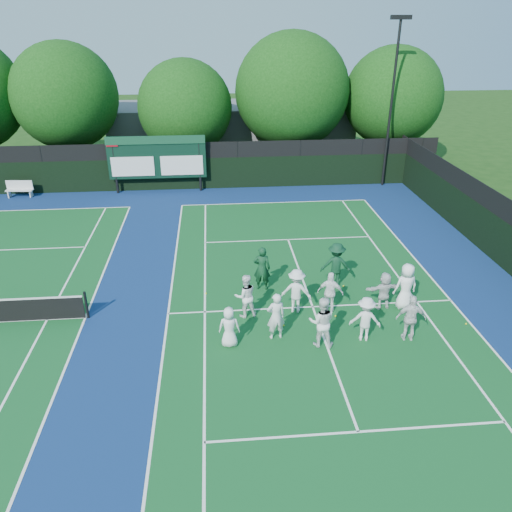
{
  "coord_description": "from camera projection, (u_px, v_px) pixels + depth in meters",
  "views": [
    {
      "loc": [
        -3.62,
        -15.09,
        10.06
      ],
      "look_at": [
        -2.0,
        3.0,
        1.3
      ],
      "focal_mm": 35.0,
      "sensor_mm": 36.0,
      "label": 1
    }
  ],
  "objects": [
    {
      "name": "player_back_3",
      "position": [
        384.0,
        291.0,
        18.74
      ],
      "size": [
        1.43,
        0.63,
        1.49
      ],
      "primitive_type": "imported",
      "rotation": [
        0.0,
        0.0,
        3.28
      ],
      "color": "silver",
      "rests_on": "ground"
    },
    {
      "name": "ground",
      "position": [
        318.0,
        321.0,
        18.2
      ],
      "size": [
        120.0,
        120.0,
        0.0
      ],
      "primitive_type": "plane",
      "color": "#183A10",
      "rests_on": "ground"
    },
    {
      "name": "back_fence",
      "position": [
        175.0,
        169.0,
        31.48
      ],
      "size": [
        34.0,
        0.08,
        3.0
      ],
      "color": "black",
      "rests_on": "ground"
    },
    {
      "name": "player_front_2",
      "position": [
        322.0,
        322.0,
        16.53
      ],
      "size": [
        0.99,
        0.83,
        1.82
      ],
      "primitive_type": "imported",
      "rotation": [
        0.0,
        0.0,
        2.97
      ],
      "color": "white",
      "rests_on": "ground"
    },
    {
      "name": "player_front_3",
      "position": [
        365.0,
        319.0,
        16.85
      ],
      "size": [
        1.16,
        0.82,
        1.63
      ],
      "primitive_type": "imported",
      "rotation": [
        0.0,
        0.0,
        2.92
      ],
      "color": "silver",
      "rests_on": "ground"
    },
    {
      "name": "player_front_0",
      "position": [
        229.0,
        327.0,
        16.57
      ],
      "size": [
        0.74,
        0.51,
        1.46
      ],
      "primitive_type": "imported",
      "rotation": [
        0.0,
        0.0,
        3.07
      ],
      "color": "white",
      "rests_on": "ground"
    },
    {
      "name": "coach_right",
      "position": [
        336.0,
        265.0,
        20.23
      ],
      "size": [
        1.33,
        0.92,
        1.89
      ],
      "primitive_type": "imported",
      "rotation": [
        0.0,
        0.0,
        2.96
      ],
      "color": "#0E341F",
      "rests_on": "ground"
    },
    {
      "name": "light_pole_right",
      "position": [
        393.0,
        85.0,
        30.15
      ],
      "size": [
        1.2,
        0.3,
        10.12
      ],
      "color": "black",
      "rests_on": "ground"
    },
    {
      "name": "clubhouse",
      "position": [
        232.0,
        131.0,
        38.7
      ],
      "size": [
        18.0,
        6.0,
        4.0
      ],
      "primitive_type": "cube",
      "color": "slate",
      "rests_on": "ground"
    },
    {
      "name": "tennis_ball_1",
      "position": [
        335.0,
        316.0,
        18.47
      ],
      "size": [
        0.07,
        0.07,
        0.07
      ],
      "primitive_type": "sphere",
      "color": "yellow",
      "rests_on": "ground"
    },
    {
      "name": "court_apron",
      "position": [
        154.0,
        315.0,
        18.61
      ],
      "size": [
        34.0,
        32.0,
        0.01
      ],
      "primitive_type": "cube",
      "color": "navy",
      "rests_on": "ground"
    },
    {
      "name": "tennis_ball_2",
      "position": [
        466.0,
        324.0,
        18.0
      ],
      "size": [
        0.07,
        0.07,
        0.07
      ],
      "primitive_type": "sphere",
      "color": "yellow",
      "rests_on": "ground"
    },
    {
      "name": "scoreboard",
      "position": [
        157.0,
        158.0,
        30.67
      ],
      "size": [
        6.0,
        0.21,
        3.55
      ],
      "color": "black",
      "rests_on": "ground"
    },
    {
      "name": "player_front_1",
      "position": [
        276.0,
        316.0,
        16.9
      ],
      "size": [
        0.69,
        0.51,
        1.75
      ],
      "primitive_type": "imported",
      "rotation": [
        0.0,
        0.0,
        3.29
      ],
      "color": "silver",
      "rests_on": "ground"
    },
    {
      "name": "player_back_4",
      "position": [
        406.0,
        286.0,
        18.69
      ],
      "size": [
        0.96,
        0.69,
        1.83
      ],
      "primitive_type": "imported",
      "rotation": [
        0.0,
        0.0,
        3.27
      ],
      "color": "white",
      "rests_on": "ground"
    },
    {
      "name": "bench",
      "position": [
        20.0,
        188.0,
        30.51
      ],
      "size": [
        1.64,
        0.57,
        1.02
      ],
      "color": "silver",
      "rests_on": "ground"
    },
    {
      "name": "near_court",
      "position": [
        313.0,
        307.0,
        19.09
      ],
      "size": [
        11.05,
        23.85,
        0.01
      ],
      "color": "#104E20",
      "rests_on": "ground"
    },
    {
      "name": "tree_c",
      "position": [
        187.0,
        110.0,
        33.44
      ],
      "size": [
        6.28,
        6.28,
        7.69
      ],
      "color": "black",
      "rests_on": "ground"
    },
    {
      "name": "tennis_ball_0",
      "position": [
        284.0,
        325.0,
        17.9
      ],
      "size": [
        0.07,
        0.07,
        0.07
      ],
      "primitive_type": "sphere",
      "color": "yellow",
      "rests_on": "ground"
    },
    {
      "name": "tree_b",
      "position": [
        68.0,
        99.0,
        32.47
      ],
      "size": [
        6.81,
        6.81,
        8.78
      ],
      "color": "black",
      "rests_on": "ground"
    },
    {
      "name": "player_back_0",
      "position": [
        245.0,
        296.0,
        18.19
      ],
      "size": [
        0.92,
        0.77,
        1.69
      ],
      "primitive_type": "imported",
      "rotation": [
        0.0,
        0.0,
        3.32
      ],
      "color": "white",
      "rests_on": "ground"
    },
    {
      "name": "player_back_1",
      "position": [
        296.0,
        291.0,
        18.48
      ],
      "size": [
        1.27,
        0.96,
        1.74
      ],
      "primitive_type": "imported",
      "rotation": [
        0.0,
        0.0,
        2.83
      ],
      "color": "white",
      "rests_on": "ground"
    },
    {
      "name": "tree_e",
      "position": [
        394.0,
        99.0,
        34.37
      ],
      "size": [
        6.71,
        6.71,
        8.43
      ],
      "color": "black",
      "rests_on": "ground"
    },
    {
      "name": "tree_d",
      "position": [
        294.0,
        94.0,
        33.62
      ],
      "size": [
        7.64,
        7.64,
        9.34
      ],
      "color": "black",
      "rests_on": "ground"
    },
    {
      "name": "tennis_ball_3",
      "position": [
        206.0,
        293.0,
        19.97
      ],
      "size": [
        0.07,
        0.07,
        0.07
      ],
      "primitive_type": "sphere",
      "color": "yellow",
      "rests_on": "ground"
    },
    {
      "name": "tennis_ball_4",
      "position": [
        344.0,
        286.0,
        20.52
      ],
      "size": [
        0.07,
        0.07,
        0.07
      ],
      "primitive_type": "sphere",
      "color": "yellow",
      "rests_on": "ground"
    },
    {
      "name": "player_back_2",
      "position": [
        330.0,
        293.0,
        18.46
      ],
      "size": [
        1.04,
        0.7,
        1.64
      ],
      "primitive_type": "imported",
      "rotation": [
        0.0,
        0.0,
        2.8
      ],
      "color": "white",
      "rests_on": "ground"
    },
    {
      "name": "player_front_4",
      "position": [
        411.0,
        318.0,
        16.83
      ],
      "size": [
        1.05,
        0.56,
        1.71
      ],
      "primitive_type": "imported",
      "rotation": [
        0.0,
        0.0,
        2.99
      ],
      "color": "silver",
      "rests_on": "ground"
    },
    {
      "name": "coach_left",
      "position": [
        262.0,
        268.0,
        19.98
      ],
      "size": [
        0.74,
        0.54,
        1.87
      ],
      "primitive_type": "imported",
      "rotation": [
        0.0,
        0.0,
        2.99
      ],
      "color": "#0F391F",
      "rests_on": "ground"
    }
  ]
}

